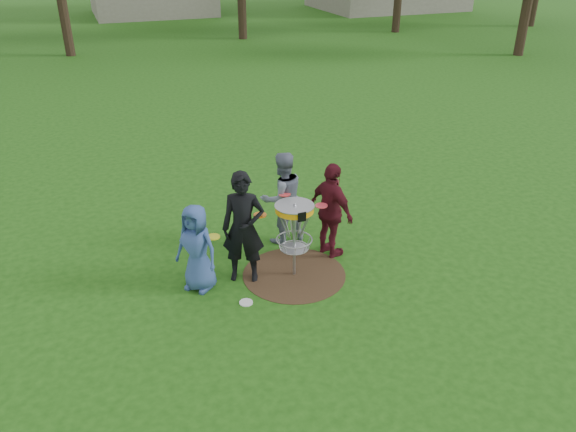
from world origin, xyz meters
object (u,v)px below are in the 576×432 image
object	(u,v)px
player_blue	(197,248)
player_black	(243,228)
player_grey	(282,198)
player_maroon	(331,211)
disc_golf_basket	(294,223)

from	to	relation	value
player_blue	player_black	distance (m)	0.83
player_blue	player_black	size ratio (longest dim) A/B	0.77
player_blue	player_grey	size ratio (longest dim) A/B	0.84
player_black	player_maroon	xyz separation A→B (m)	(1.70, 0.21, -0.08)
player_maroon	disc_golf_basket	world-z (taller)	player_maroon
player_black	player_maroon	size ratio (longest dim) A/B	1.09
player_blue	disc_golf_basket	bearing A→B (deg)	38.73
disc_golf_basket	player_grey	bearing A→B (deg)	79.12
player_grey	player_maroon	bearing A→B (deg)	120.81
player_blue	player_grey	xyz separation A→B (m)	(1.86, 1.02, 0.14)
player_blue	player_maroon	world-z (taller)	player_maroon
disc_golf_basket	player_maroon	bearing A→B (deg)	25.05
player_black	player_grey	bearing A→B (deg)	67.01
player_blue	player_grey	distance (m)	2.13
player_maroon	player_black	bearing A→B (deg)	80.60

